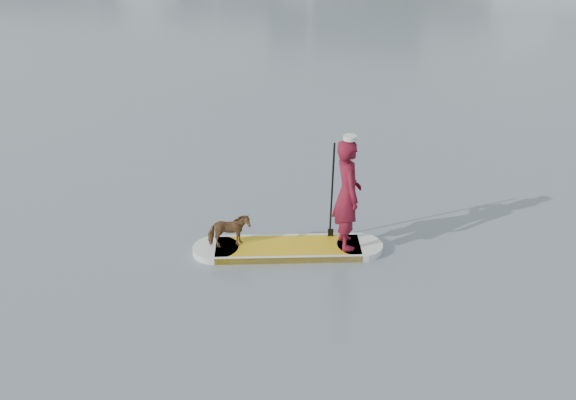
# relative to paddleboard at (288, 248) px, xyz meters

# --- Properties ---
(ground) EXTENTS (140.00, 140.00, 0.00)m
(ground) POSITION_rel_paddleboard_xyz_m (3.90, -2.63, -0.06)
(ground) COLOR slate
(ground) RESTS_ON ground
(paddleboard) EXTENTS (3.22, 1.44, 0.12)m
(paddleboard) POSITION_rel_paddleboard_xyz_m (0.00, 0.00, 0.00)
(paddleboard) COLOR gold
(paddleboard) RESTS_ON ground
(paddler) EXTENTS (0.70, 0.83, 1.94)m
(paddler) POSITION_rel_paddleboard_xyz_m (0.96, 0.25, 1.03)
(paddler) COLOR maroon
(paddler) RESTS_ON paddleboard
(white_cap) EXTENTS (0.22, 0.22, 0.07)m
(white_cap) POSITION_rel_paddleboard_xyz_m (0.96, 0.25, 2.04)
(white_cap) COLOR silver
(white_cap) RESTS_ON paddler
(dog) EXTENTS (0.78, 0.61, 0.60)m
(dog) POSITION_rel_paddleboard_xyz_m (-0.97, -0.26, 0.36)
(dog) COLOR brown
(dog) RESTS_ON paddleboard
(paddle) EXTENTS (0.11, 0.30, 2.00)m
(paddle) POSITION_rel_paddleboard_xyz_m (0.66, 0.49, 0.74)
(paddle) COLOR black
(paddle) RESTS_ON ground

